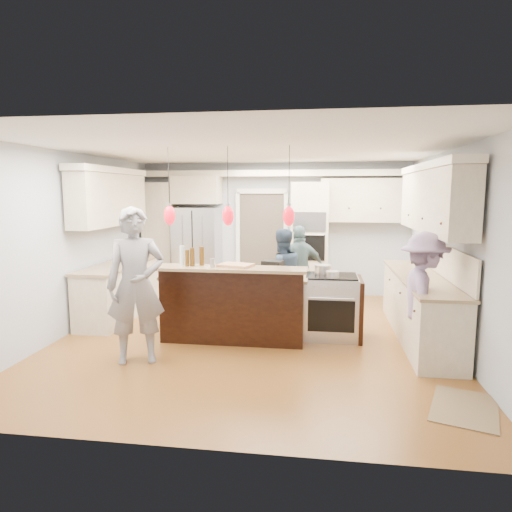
{
  "coord_description": "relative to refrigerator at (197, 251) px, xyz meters",
  "views": [
    {
      "loc": [
        0.96,
        -6.41,
        2.11
      ],
      "look_at": [
        0.0,
        0.35,
        1.15
      ],
      "focal_mm": 32.0,
      "sensor_mm": 36.0,
      "label": 1
    }
  ],
  "objects": [
    {
      "name": "pot_small",
      "position": [
        2.69,
        -2.68,
        0.07
      ],
      "size": [
        0.19,
        0.19,
        0.09
      ],
      "primitive_type": "cylinder",
      "color": "#B7B7BC",
      "rests_on": "island_range"
    },
    {
      "name": "back_upper_cabinets",
      "position": [
        0.8,
        0.12,
        0.77
      ],
      "size": [
        5.3,
        0.61,
        2.54
      ],
      "color": "beige",
      "rests_on": "ground"
    },
    {
      "name": "floor_rug",
      "position": [
        3.95,
        -4.57,
        -0.89
      ],
      "size": [
        0.85,
        1.02,
        0.01
      ],
      "primitive_type": "cube",
      "rotation": [
        0.0,
        0.0,
        -0.33
      ],
      "color": "#8B6D4C",
      "rests_on": "ground"
    },
    {
      "name": "person_far_right",
      "position": [
        2.16,
        -1.15,
        -0.13
      ],
      "size": [
        0.97,
        0.64,
        1.54
      ],
      "primitive_type": "imported",
      "rotation": [
        0.0,
        0.0,
        3.47
      ],
      "color": "#486265",
      "rests_on": "ground"
    },
    {
      "name": "cutting_board",
      "position": [
        1.39,
        -3.11,
        0.24
      ],
      "size": [
        0.5,
        0.42,
        0.03
      ],
      "primitive_type": "cube",
      "rotation": [
        0.0,
        0.0,
        -0.3
      ],
      "color": "tan",
      "rests_on": "kitchen_island"
    },
    {
      "name": "refrigerator",
      "position": [
        0.0,
        0.0,
        0.0
      ],
      "size": [
        0.9,
        0.7,
        1.8
      ],
      "primitive_type": "cube",
      "color": "#B7B7BC",
      "rests_on": "ground"
    },
    {
      "name": "water_bottle",
      "position": [
        0.66,
        -3.15,
        0.36
      ],
      "size": [
        0.07,
        0.07,
        0.27
      ],
      "primitive_type": "cylinder",
      "rotation": [
        0.0,
        0.0,
        0.05
      ],
      "color": "silver",
      "rests_on": "kitchen_island"
    },
    {
      "name": "pendant_lights",
      "position": [
        1.3,
        -3.15,
        0.9
      ],
      "size": [
        1.75,
        0.15,
        1.03
      ],
      "color": "black",
      "rests_on": "ground"
    },
    {
      "name": "beer_bottle_a",
      "position": [
        0.81,
        -3.16,
        0.34
      ],
      "size": [
        0.07,
        0.07,
        0.25
      ],
      "primitive_type": "cylinder",
      "rotation": [
        0.0,
        0.0,
        0.17
      ],
      "color": "#472E0C",
      "rests_on": "kitchen_island"
    },
    {
      "name": "pot_large",
      "position": [
        2.56,
        -2.43,
        0.09
      ],
      "size": [
        0.24,
        0.24,
        0.14
      ],
      "primitive_type": "cylinder",
      "color": "#B7B7BC",
      "rests_on": "island_range"
    },
    {
      "name": "person_bar_end",
      "position": [
        0.27,
        -3.81,
        0.07
      ],
      "size": [
        0.82,
        0.68,
        1.94
      ],
      "primitive_type": "imported",
      "rotation": [
        0.0,
        0.0,
        0.36
      ],
      "color": "gray",
      "rests_on": "ground"
    },
    {
      "name": "left_cabinets",
      "position": [
        -0.89,
        -1.84,
        0.16
      ],
      "size": [
        0.64,
        2.3,
        2.51
      ],
      "color": "beige",
      "rests_on": "ground"
    },
    {
      "name": "right_counter_run",
      "position": [
        3.99,
        -2.34,
        0.16
      ],
      "size": [
        0.64,
        3.1,
        2.51
      ],
      "color": "beige",
      "rests_on": "ground"
    },
    {
      "name": "beer_bottle_b",
      "position": [
        0.75,
        -3.2,
        0.33
      ],
      "size": [
        0.07,
        0.07,
        0.22
      ],
      "primitive_type": "cylinder",
      "rotation": [
        0.0,
        0.0,
        0.28
      ],
      "color": "#472E0C",
      "rests_on": "kitchen_island"
    },
    {
      "name": "kitchen_island",
      "position": [
        1.3,
        -2.57,
        -0.41
      ],
      "size": [
        2.1,
        1.46,
        1.12
      ],
      "color": "black",
      "rests_on": "ground"
    },
    {
      "name": "beer_bottle_c",
      "position": [
        0.91,
        -3.08,
        0.35
      ],
      "size": [
        0.08,
        0.08,
        0.26
      ],
      "primitive_type": "cylinder",
      "rotation": [
        0.0,
        0.0,
        0.26
      ],
      "color": "#472E0C",
      "rests_on": "kitchen_island"
    },
    {
      "name": "person_range_side",
      "position": [
        3.8,
        -3.27,
        -0.08
      ],
      "size": [
        0.63,
        1.07,
        1.63
      ],
      "primitive_type": "imported",
      "rotation": [
        0.0,
        0.0,
        1.6
      ],
      "color": "#917AA5",
      "rests_on": "ground"
    },
    {
      "name": "island_range",
      "position": [
        2.71,
        -2.49,
        -0.44
      ],
      "size": [
        0.82,
        0.71,
        0.92
      ],
      "color": "#B7B7BC",
      "rests_on": "ground"
    },
    {
      "name": "ground_plane",
      "position": [
        1.55,
        -2.64,
        -0.9
      ],
      "size": [
        6.0,
        6.0,
        0.0
      ],
      "primitive_type": "plane",
      "color": "#8F5E27",
      "rests_on": "ground"
    },
    {
      "name": "drink_can",
      "position": [
        1.1,
        -3.25,
        0.28
      ],
      "size": [
        0.08,
        0.08,
        0.12
      ],
      "primitive_type": "cylinder",
      "rotation": [
        0.0,
        0.0,
        0.39
      ],
      "color": "#B7B7BC",
      "rests_on": "kitchen_island"
    },
    {
      "name": "oven_column",
      "position": [
        2.3,
        0.03,
        0.25
      ],
      "size": [
        0.72,
        0.69,
        2.3
      ],
      "color": "beige",
      "rests_on": "ground"
    },
    {
      "name": "person_far_left",
      "position": [
        1.89,
        -1.79,
        -0.13
      ],
      "size": [
        0.91,
        0.82,
        1.53
      ],
      "primitive_type": "imported",
      "rotation": [
        0.0,
        0.0,
        3.54
      ],
      "color": "#28394E",
      "rests_on": "ground"
    },
    {
      "name": "room_shell",
      "position": [
        1.55,
        -2.64,
        0.92
      ],
      "size": [
        5.54,
        6.04,
        2.72
      ],
      "color": "#B2BCC6",
      "rests_on": "ground"
    }
  ]
}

